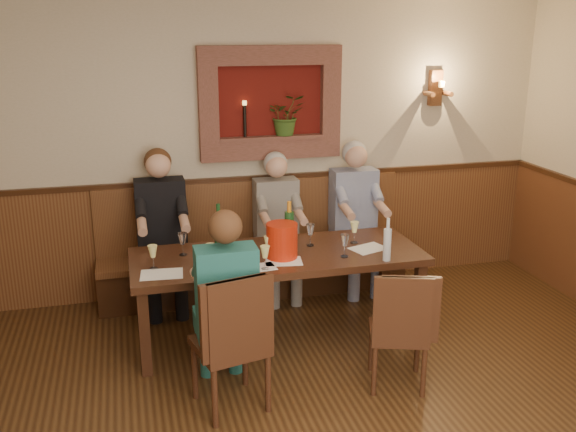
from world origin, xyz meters
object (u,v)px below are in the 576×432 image
object	(u,v)px
person_bench_mid	(278,239)
wine_bottle_green_b	(219,232)
bench	(255,262)
water_bottle	(387,244)
dining_table	(278,262)
person_bench_right	(356,229)
person_bench_left	(163,244)
wine_bottle_green_a	(289,230)
person_chair_front	(226,320)
chair_near_left	(232,368)
chair_near_right	(397,352)
spittoon_bucket	(282,241)

from	to	relation	value
person_bench_mid	wine_bottle_green_b	world-z (taller)	person_bench_mid
bench	water_bottle	xyz separation A→B (m)	(0.81, -1.32, 0.56)
bench	person_bench_mid	size ratio (longest dim) A/B	2.12
dining_table	person_bench_right	world-z (taller)	person_bench_right
person_bench_left	person_bench_right	xyz separation A→B (m)	(1.88, 0.00, -0.01)
wine_bottle_green_a	water_bottle	xyz separation A→B (m)	(0.70, -0.42, -0.04)
person_bench_right	person_chair_front	world-z (taller)	person_bench_right
chair_near_left	chair_near_right	distance (m)	1.22
wine_bottle_green_a	person_bench_mid	bearing A→B (deg)	83.04
chair_near_right	person_bench_right	world-z (taller)	person_bench_right
water_bottle	spittoon_bucket	bearing A→B (deg)	161.09
person_chair_front	wine_bottle_green_a	world-z (taller)	person_chair_front
person_bench_right	water_bottle	distance (m)	1.26
wine_bottle_green_b	spittoon_bucket	bearing A→B (deg)	-31.47
dining_table	water_bottle	world-z (taller)	water_bottle
bench	wine_bottle_green_b	xyz separation A→B (m)	(-0.46, -0.76, 0.59)
dining_table	water_bottle	xyz separation A→B (m)	(0.81, -0.38, 0.22)
bench	person_chair_front	world-z (taller)	person_chair_front
person_bench_left	person_chair_front	xyz separation A→B (m)	(0.32, -1.61, -0.04)
bench	person_bench_left	world-z (taller)	person_bench_left
person_bench_right	water_bottle	bearing A→B (deg)	-98.96
chair_near_left	person_bench_left	distance (m)	1.84
chair_near_left	person_bench_right	distance (m)	2.39
wine_bottle_green_a	person_bench_left	bearing A→B (deg)	141.53
person_bench_mid	wine_bottle_green_a	distance (m)	0.87
chair_near_right	wine_bottle_green_a	distance (m)	1.34
person_bench_left	person_bench_mid	size ratio (longest dim) A/B	1.06
person_chair_front	wine_bottle_green_b	size ratio (longest dim) A/B	3.47
person_chair_front	person_bench_right	bearing A→B (deg)	45.89
person_bench_right	wine_bottle_green_b	xyz separation A→B (m)	(-1.46, -0.65, 0.30)
chair_near_left	person_chair_front	xyz separation A→B (m)	(-0.00, 0.17, 0.28)
chair_near_left	wine_bottle_green_a	bearing A→B (deg)	43.08
chair_near_left	water_bottle	bearing A→B (deg)	9.79
wine_bottle_green_a	wine_bottle_green_b	xyz separation A→B (m)	(-0.57, 0.14, -0.01)
dining_table	bench	bearing A→B (deg)	90.00
chair_near_left	person_chair_front	distance (m)	0.33
person_bench_right	water_bottle	size ratio (longest dim) A/B	4.21
bench	wine_bottle_green_a	bearing A→B (deg)	-83.05
person_bench_left	wine_bottle_green_a	distance (m)	1.31
person_bench_right	wine_bottle_green_a	world-z (taller)	person_bench_right
wine_bottle_green_b	water_bottle	world-z (taller)	wine_bottle_green_b
person_bench_right	bench	bearing A→B (deg)	173.85
person_chair_front	wine_bottle_green_b	distance (m)	1.02
wine_bottle_green_b	water_bottle	size ratio (longest dim) A/B	1.15
chair_near_right	spittoon_bucket	distance (m)	1.26
spittoon_bucket	dining_table	bearing A→B (deg)	95.13
person_bench_mid	person_bench_left	bearing A→B (deg)	-179.86
chair_near_left	wine_bottle_green_a	world-z (taller)	wine_bottle_green_a
chair_near_right	person_chair_front	distance (m)	1.28
person_bench_mid	person_bench_right	world-z (taller)	person_bench_right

